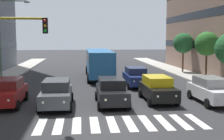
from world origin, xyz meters
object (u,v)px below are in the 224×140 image
Objects in this scene: car_row2_0 at (136,77)px; street_lamp_right at (5,32)px; car_3 at (57,93)px; street_tree_2 at (207,44)px; car_4 at (8,92)px; car_0 at (211,90)px; car_2 at (111,91)px; car_1 at (157,88)px; bus_behind_traffic at (99,61)px; street_tree_3 at (183,43)px.

street_lamp_right reaches higher than car_row2_0.
street_tree_2 reaches higher than car_3.
car_0 is at bearing 176.80° from car_4.
car_0 is at bearing 177.65° from car_2.
car_1 is at bearing -14.93° from car_0.
street_lamp_right is (12.29, -8.96, 3.97)m from car_1.
street_tree_2 is at bearing 159.44° from bus_behind_traffic.
car_0 is 18.99m from street_lamp_right.
car_3 is 0.57× the size of street_lamp_right.
street_lamp_right is at bearing -60.91° from car_3.
car_row2_0 is at bearing -86.97° from car_1.
street_lamp_right is (2.34, -9.13, 3.97)m from car_4.
car_0 is 0.57× the size of street_lamp_right.
car_row2_0 is at bearing 116.20° from bus_behind_traffic.
bus_behind_traffic reaches higher than car_4.
street_tree_2 is at bearing 88.03° from street_tree_3.
street_tree_2 is (-19.45, 0.77, -1.10)m from street_lamp_right.
car_4 is 0.92× the size of street_tree_3.
car_3 is 0.92× the size of street_tree_2.
car_2 is 12.77m from bus_behind_traffic.
car_1 is 15.72m from street_lamp_right.
car_row2_0 is at bearing -61.93° from car_0.
car_0 is 13.42m from car_4.
car_3 and car_row2_0 have the same top height.
car_4 is 23.51m from street_tree_3.
car_1 is (3.44, -0.92, 0.00)m from car_0.
street_tree_2 is (-7.16, -8.19, 2.87)m from car_1.
street_tree_3 is at bearing -130.92° from car_3.
bus_behind_traffic is at bearing 17.34° from street_tree_3.
street_tree_2 is (-7.49, -2.05, 2.87)m from car_row2_0.
car_2 is (6.69, -0.27, 0.00)m from car_0.
street_lamp_right is at bearing -32.12° from car_0.
car_2 is 0.57× the size of street_lamp_right.
bus_behind_traffic is 11.29m from street_tree_2.
street_lamp_right reaches higher than street_tree_2.
car_1 and car_row2_0 have the same top height.
car_4 is at bearing 104.35° from street_lamp_right.
street_tree_2 is at bearing -139.72° from car_2.
car_0 is at bearing 147.88° from street_lamp_right.
bus_behind_traffic is at bearing -62.78° from car_0.
street_tree_3 is (-10.67, -16.07, 2.81)m from car_2.
car_row2_0 is at bearing -113.40° from car_2.
car_0 is 1.00× the size of car_2.
car_0 is 7.99m from car_row2_0.
car_0 is 1.00× the size of car_row2_0.
car_row2_0 is (0.33, -6.14, 0.00)m from car_1.
car_4 is 19.26m from street_tree_2.
car_3 is (10.22, 0.03, 0.00)m from car_0.
car_row2_0 is (-6.46, -7.08, 0.00)m from car_3.
car_row2_0 is (3.76, -7.05, 0.00)m from car_0.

